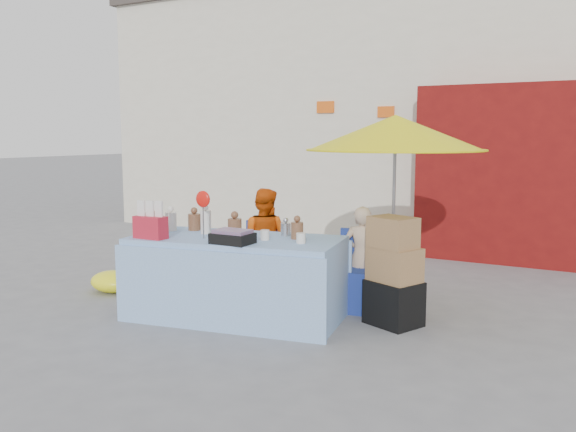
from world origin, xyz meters
The scene contains 10 objects.
ground centered at (0.00, 0.00, 0.00)m, with size 80.00×80.00×0.00m, color slate.
backdrop centered at (0.52, 7.52, 3.10)m, with size 14.00×8.00×7.80m.
market_table centered at (-0.03, -0.07, 0.43)m, with size 2.34×1.40×1.33m.
chair_left centered at (-0.31, 0.82, 0.26)m, with size 0.54×0.53×0.85m.
chair_right centered at (0.94, 0.82, 0.26)m, with size 0.54×0.53×0.85m.
vendor_orange centered at (-0.31, 0.96, 0.63)m, with size 0.61×0.47×1.25m, color #DD510B.
vendor_beige centered at (0.94, 0.96, 0.56)m, with size 0.41×0.27×1.11m, color #CDAE91.
umbrella centered at (1.24, 1.11, 1.89)m, with size 1.90×1.90×2.09m.
box_stack centered at (1.48, 0.50, 0.50)m, with size 0.61×0.56×1.09m.
tarp_bundle centered at (-1.90, 0.07, 0.13)m, with size 0.57×0.46×0.26m, color #FFFA1A.
Camera 1 is at (3.42, -5.15, 1.89)m, focal length 38.00 mm.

